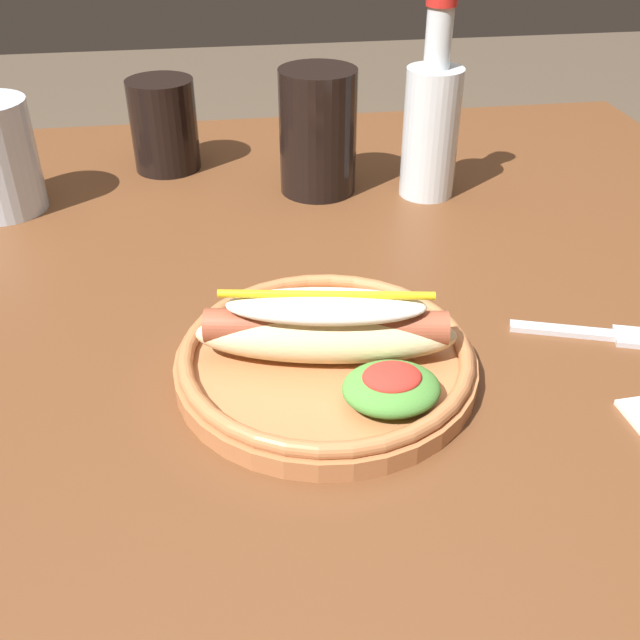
{
  "coord_description": "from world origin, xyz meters",
  "views": [
    {
      "loc": [
        -0.04,
        -0.63,
        1.09
      ],
      "look_at": [
        0.03,
        -0.15,
        0.77
      ],
      "focal_mm": 41.27,
      "sensor_mm": 36.0,
      "label": 1
    }
  ],
  "objects_px": {
    "hot_dog_plate": "(329,352)",
    "extra_cup": "(318,132)",
    "soda_cup": "(164,125)",
    "fork": "(597,334)",
    "glass_bottle": "(431,124)"
  },
  "relations": [
    {
      "from": "extra_cup",
      "to": "hot_dog_plate",
      "type": "bearing_deg",
      "value": -97.05
    },
    {
      "from": "fork",
      "to": "extra_cup",
      "type": "relative_size",
      "value": 0.86
    },
    {
      "from": "fork",
      "to": "extra_cup",
      "type": "xyz_separation_m",
      "value": [
        -0.19,
        0.33,
        0.07
      ]
    },
    {
      "from": "hot_dog_plate",
      "to": "soda_cup",
      "type": "relative_size",
      "value": 2.14
    },
    {
      "from": "fork",
      "to": "glass_bottle",
      "type": "bearing_deg",
      "value": 120.5
    },
    {
      "from": "hot_dog_plate",
      "to": "extra_cup",
      "type": "xyz_separation_m",
      "value": [
        0.04,
        0.35,
        0.05
      ]
    },
    {
      "from": "soda_cup",
      "to": "glass_bottle",
      "type": "relative_size",
      "value": 0.5
    },
    {
      "from": "fork",
      "to": "glass_bottle",
      "type": "relative_size",
      "value": 0.55
    },
    {
      "from": "soda_cup",
      "to": "extra_cup",
      "type": "bearing_deg",
      "value": -28.17
    },
    {
      "from": "hot_dog_plate",
      "to": "glass_bottle",
      "type": "relative_size",
      "value": 1.07
    },
    {
      "from": "hot_dog_plate",
      "to": "extra_cup",
      "type": "height_order",
      "value": "extra_cup"
    },
    {
      "from": "hot_dog_plate",
      "to": "extra_cup",
      "type": "distance_m",
      "value": 0.36
    },
    {
      "from": "hot_dog_plate",
      "to": "extra_cup",
      "type": "relative_size",
      "value": 1.67
    },
    {
      "from": "fork",
      "to": "soda_cup",
      "type": "height_order",
      "value": "soda_cup"
    },
    {
      "from": "glass_bottle",
      "to": "hot_dog_plate",
      "type": "bearing_deg",
      "value": -117.21
    }
  ]
}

